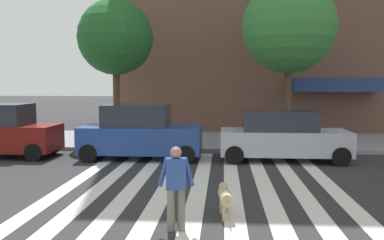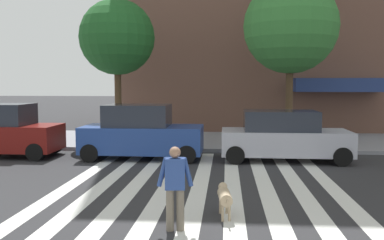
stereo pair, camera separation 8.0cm
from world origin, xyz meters
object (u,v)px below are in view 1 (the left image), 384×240
(parked_car_third_in_line, at_px, (283,136))
(pedestrian_dog_walker, at_px, (176,184))
(dog_on_leash, at_px, (225,196))
(parked_car_behind_first, at_px, (140,133))
(street_tree_nearest, at_px, (116,38))
(street_tree_middle, at_px, (289,27))

(parked_car_third_in_line, distance_m, pedestrian_dog_walker, 8.15)
(parked_car_third_in_line, xyz_separation_m, dog_on_leash, (-2.13, -6.62, -0.45))
(parked_car_third_in_line, relative_size, pedestrian_dog_walker, 2.82)
(parked_car_behind_first, xyz_separation_m, parked_car_third_in_line, (5.28, -0.00, -0.07))
(parked_car_behind_first, bearing_deg, parked_car_third_in_line, -0.00)
(dog_on_leash, bearing_deg, street_tree_nearest, 115.87)
(parked_car_behind_first, distance_m, street_tree_nearest, 5.75)
(pedestrian_dog_walker, relative_size, dog_on_leash, 1.45)
(parked_car_behind_first, relative_size, street_tree_nearest, 0.69)
(street_tree_middle, relative_size, pedestrian_dog_walker, 4.40)
(parked_car_behind_first, relative_size, dog_on_leash, 3.97)
(parked_car_behind_first, xyz_separation_m, pedestrian_dog_walker, (2.21, -7.55, -0.04))
(parked_car_third_in_line, height_order, street_tree_nearest, street_tree_nearest)
(parked_car_behind_first, bearing_deg, street_tree_nearest, 116.49)
(parked_car_behind_first, relative_size, street_tree_middle, 0.62)
(street_tree_nearest, bearing_deg, dog_on_leash, -64.13)
(parked_car_third_in_line, xyz_separation_m, street_tree_nearest, (-7.14, 3.73, 4.03))
(street_tree_middle, distance_m, pedestrian_dog_walker, 12.37)
(parked_car_third_in_line, xyz_separation_m, pedestrian_dog_walker, (-3.07, -7.55, 0.03))
(street_tree_nearest, bearing_deg, parked_car_behind_first, -63.51)
(street_tree_nearest, relative_size, pedestrian_dog_walker, 3.99)
(pedestrian_dog_walker, bearing_deg, dog_on_leash, 44.55)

